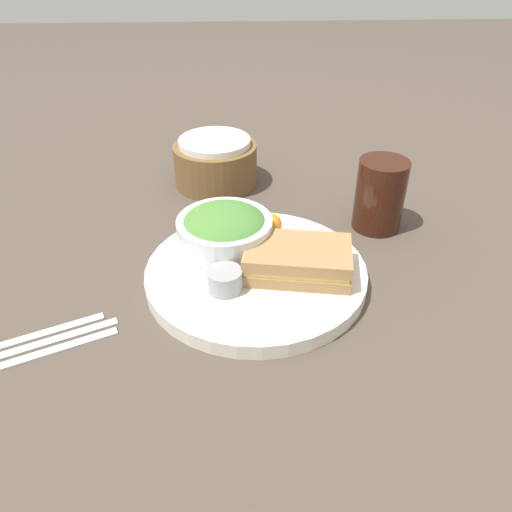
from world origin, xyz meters
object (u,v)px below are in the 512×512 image
at_px(plate, 256,274).
at_px(drink_glass, 380,195).
at_px(fork, 40,354).
at_px(knife, 38,344).
at_px(spoon, 36,335).
at_px(sandwich, 297,260).
at_px(salad_bowl, 225,231).
at_px(bread_basket, 216,162).
at_px(dressing_cup, 225,280).

distance_m(plate, drink_glass, 0.26).
distance_m(fork, knife, 0.02).
relative_size(knife, spoon, 1.17).
height_order(plate, sandwich, sandwich).
relative_size(sandwich, salad_bowl, 1.14).
height_order(salad_bowl, fork, salad_bowl).
bearing_deg(bread_basket, fork, -114.54).
bearing_deg(dressing_cup, drink_glass, 36.36).
distance_m(drink_glass, spoon, 0.55).
relative_size(bread_basket, knife, 0.81).
distance_m(plate, salad_bowl, 0.08).
height_order(bread_basket, fork, bread_basket).
xyz_separation_m(salad_bowl, fork, (-0.22, -0.18, -0.05)).
height_order(sandwich, spoon, sandwich).
bearing_deg(fork, spoon, -90.00).
relative_size(plate, sandwich, 1.99).
relative_size(sandwich, knife, 0.81).
distance_m(plate, fork, 0.30).
distance_m(sandwich, dressing_cup, 0.11).
height_order(sandwich, knife, sandwich).
distance_m(drink_glass, bread_basket, 0.32).
relative_size(plate, spoon, 1.89).
height_order(dressing_cup, bread_basket, bread_basket).
bearing_deg(knife, sandwich, 174.25).
bearing_deg(bread_basket, sandwich, -69.85).
bearing_deg(salad_bowl, spoon, -148.00).
bearing_deg(sandwich, knife, -162.18).
distance_m(bread_basket, knife, 0.48).
relative_size(fork, spoon, 1.11).
distance_m(drink_glass, knife, 0.55).
relative_size(drink_glass, fork, 0.64).
xyz_separation_m(knife, spoon, (-0.01, 0.02, 0.00)).
xyz_separation_m(plate, bread_basket, (-0.06, 0.31, 0.03)).
bearing_deg(plate, dressing_cup, -132.88).
distance_m(dressing_cup, bread_basket, 0.36).
bearing_deg(knife, salad_bowl, -167.98).
xyz_separation_m(drink_glass, bread_basket, (-0.27, 0.17, -0.02)).
bearing_deg(spoon, plate, 176.57).
bearing_deg(salad_bowl, knife, -144.41).
bearing_deg(fork, salad_bowl, -164.48).
relative_size(plate, fork, 1.70).
height_order(fork, knife, same).
height_order(plate, dressing_cup, dressing_cup).
relative_size(drink_glass, bread_basket, 0.75).
relative_size(salad_bowl, bread_basket, 0.88).
bearing_deg(drink_glass, fork, -149.99).
relative_size(sandwich, bread_basket, 1.01).
height_order(drink_glass, spoon, drink_glass).
distance_m(salad_bowl, knife, 0.29).
xyz_separation_m(bread_basket, spoon, (-0.22, -0.42, -0.04)).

